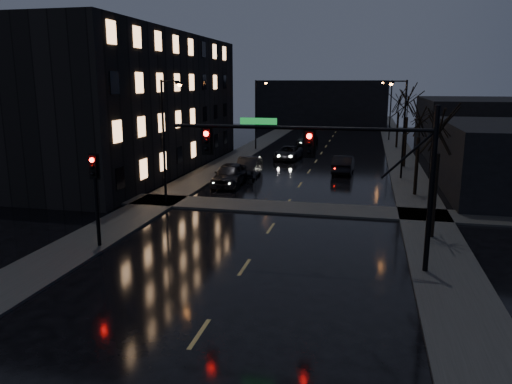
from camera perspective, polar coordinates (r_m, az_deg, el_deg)
The scene contains 22 objects.
ground at distance 15.10m, azimuth -9.09°, elevation -19.25°, with size 160.00×160.00×0.00m, color black.
sidewalk_left at distance 49.39m, azimuth -3.37°, elevation 3.41°, with size 3.00×140.00×0.12m, color #2D2D2B.
sidewalk_right at distance 47.65m, azimuth 16.71°, elevation 2.55°, with size 3.00×140.00×0.12m, color #2D2D2B.
sidewalk_cross at distance 31.75m, azimuth 3.23°, elevation -1.77°, with size 40.00×3.00×0.12m, color #2D2D2B.
apartment_block at distance 47.08m, azimuth -14.74°, elevation 9.84°, with size 12.00×30.00×12.00m, color black.
commercial_right_far at distance 61.25m, azimuth 24.09°, elevation 6.90°, with size 12.00×18.00×6.00m, color black.
far_block at distance 90.30m, azimuth 7.66°, elevation 9.99°, with size 22.00×10.00×8.00m, color black.
signal_mast at distance 21.11m, azimuth 9.48°, elevation 4.09°, with size 11.11×0.41×7.00m.
signal_pole_left at distance 24.79m, azimuth -17.88°, elevation 0.54°, with size 0.35×0.41×4.53m.
tree_near at distance 26.14m, azimuth 20.35°, elevation 8.07°, with size 3.52×3.52×8.08m.
tree_mid_a at distance 36.08m, azimuth 18.27°, elevation 8.63°, with size 3.30×3.30×7.58m.
tree_mid_b at distance 48.00m, azimuth 17.01°, elevation 10.48°, with size 3.74×3.74×8.59m.
tree_far at distance 61.98m, azimuth 16.06°, elevation 10.39°, with size 3.43×3.43×7.88m.
streetlight_l_near at distance 32.54m, azimuth -10.20°, elevation 6.83°, with size 1.53×0.28×8.00m.
streetlight_l_far at distance 58.31m, azimuth 0.18°, elevation 9.49°, with size 1.53×0.28×8.00m.
streetlight_r_mid at distance 42.06m, azimuth 16.31°, elevation 7.79°, with size 1.53×0.28×8.00m.
streetlight_r_far at distance 69.98m, azimuth 14.96°, elevation 9.59°, with size 1.53×0.28×8.00m.
oncoming_car_a at distance 38.50m, azimuth -3.04°, elevation 2.00°, with size 2.04×5.06×1.72m, color black.
oncoming_car_b at distance 42.37m, azimuth -0.88°, elevation 2.91°, with size 1.69×4.86×1.60m, color black.
oncoming_car_c at distance 51.53m, azimuth 3.69°, elevation 4.49°, with size 2.29×4.97×1.38m, color black.
oncoming_car_d at distance 63.34m, azimuth 5.92°, elevation 6.06°, with size 2.23×5.49×1.59m, color black.
lead_car at distance 44.46m, azimuth 9.95°, elevation 3.16°, with size 1.66×4.75×1.56m, color black.
Camera 1 is at (4.96, -11.86, 7.93)m, focal length 35.00 mm.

